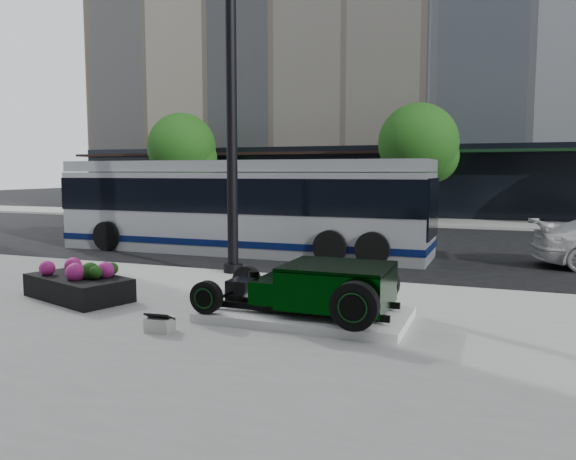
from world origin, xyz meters
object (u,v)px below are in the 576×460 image
at_px(flower_planter, 78,285).
at_px(transit_bus, 241,206).
at_px(hot_rod, 325,287).
at_px(lamppost, 232,107).

xyz_separation_m(flower_planter, transit_bus, (-0.18, 7.67, 1.10)).
relative_size(hot_rod, lamppost, 0.37).
distance_m(hot_rod, transit_bus, 9.15).
distance_m(hot_rod, lamppost, 5.97).
height_order(lamppost, flower_planter, lamppost).
bearing_deg(transit_bus, lamppost, -66.91).
distance_m(flower_planter, transit_bus, 7.75).
bearing_deg(hot_rod, lamppost, 134.32).
distance_m(lamppost, flower_planter, 5.44).
height_order(flower_planter, transit_bus, transit_bus).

